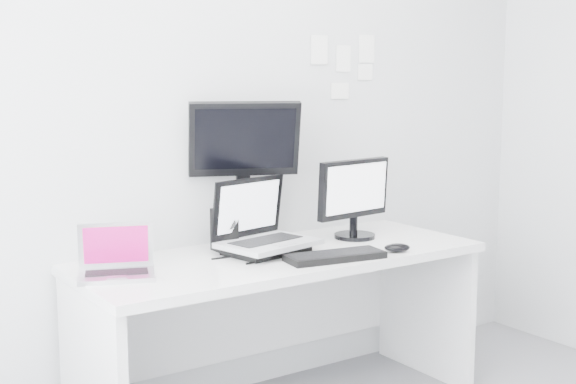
# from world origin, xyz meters

# --- Properties ---
(back_wall) EXTENTS (3.60, 0.00, 3.60)m
(back_wall) POSITION_xyz_m (0.00, 1.60, 1.35)
(back_wall) COLOR #BABCBE
(back_wall) RESTS_ON ground
(desk) EXTENTS (1.80, 0.70, 0.73)m
(desk) POSITION_xyz_m (0.00, 1.25, 0.36)
(desk) COLOR white
(desk) RESTS_ON ground
(macbook) EXTENTS (0.35, 0.31, 0.22)m
(macbook) POSITION_xyz_m (-0.76, 1.25, 0.84)
(macbook) COLOR #AAAAAF
(macbook) RESTS_ON desk
(speaker) EXTENTS (0.12, 0.12, 0.19)m
(speaker) POSITION_xyz_m (-0.18, 1.44, 0.82)
(speaker) COLOR black
(speaker) RESTS_ON desk
(dell_laptop) EXTENTS (0.45, 0.39, 0.33)m
(dell_laptop) POSITION_xyz_m (-0.05, 1.28, 0.90)
(dell_laptop) COLOR #A4A6AB
(dell_laptop) RESTS_ON desk
(rear_monitor) EXTENTS (0.53, 0.35, 0.67)m
(rear_monitor) POSITION_xyz_m (-0.05, 1.48, 1.07)
(rear_monitor) COLOR black
(rear_monitor) RESTS_ON desk
(samsung_monitor) EXTENTS (0.44, 0.24, 0.39)m
(samsung_monitor) POSITION_xyz_m (0.47, 1.32, 0.92)
(samsung_monitor) COLOR black
(samsung_monitor) RESTS_ON desk
(keyboard) EXTENTS (0.44, 0.21, 0.03)m
(keyboard) POSITION_xyz_m (0.12, 1.02, 0.74)
(keyboard) COLOR black
(keyboard) RESTS_ON desk
(mouse) EXTENTS (0.14, 0.11, 0.04)m
(mouse) POSITION_xyz_m (0.43, 0.99, 0.75)
(mouse) COLOR black
(mouse) RESTS_ON desk
(wall_note_0) EXTENTS (0.10, 0.00, 0.14)m
(wall_note_0) POSITION_xyz_m (0.45, 1.59, 1.62)
(wall_note_0) COLOR white
(wall_note_0) RESTS_ON back_wall
(wall_note_1) EXTENTS (0.09, 0.00, 0.13)m
(wall_note_1) POSITION_xyz_m (0.60, 1.59, 1.58)
(wall_note_1) COLOR white
(wall_note_1) RESTS_ON back_wall
(wall_note_2) EXTENTS (0.10, 0.00, 0.14)m
(wall_note_2) POSITION_xyz_m (0.75, 1.59, 1.63)
(wall_note_2) COLOR white
(wall_note_2) RESTS_ON back_wall
(wall_note_3) EXTENTS (0.11, 0.00, 0.08)m
(wall_note_3) POSITION_xyz_m (0.58, 1.59, 1.42)
(wall_note_3) COLOR white
(wall_note_3) RESTS_ON back_wall
(wall_note_4) EXTENTS (0.09, 0.00, 0.08)m
(wall_note_4) POSITION_xyz_m (0.74, 1.59, 1.51)
(wall_note_4) COLOR white
(wall_note_4) RESTS_ON back_wall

